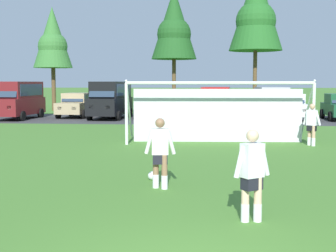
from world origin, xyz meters
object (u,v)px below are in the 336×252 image
player_midfield_center (252,176)px  player_defender_far (312,125)px  parked_car_slot_center_left (111,99)px  parked_car_slot_center_right (216,103)px  soccer_ball (152,176)px  parked_car_slot_far_left (18,99)px  player_striker_near (160,153)px  parked_car_slot_far_right (289,107)px  soccer_goal (218,111)px  parked_car_slot_center (151,105)px  parked_car_slot_left (77,105)px  parked_car_slot_right (272,103)px

player_midfield_center → player_defender_far: size_ratio=1.00×
parked_car_slot_center_left → parked_car_slot_center_right: bearing=-6.0°
soccer_ball → parked_car_slot_far_left: parked_car_slot_far_left is taller
parked_car_slot_center_left → parked_car_slot_center_right: 7.16m
player_striker_near → parked_car_slot_far_right: (6.31, 20.68, 0.05)m
parked_car_slot_center_right → parked_car_slot_far_right: bearing=10.9°
parked_car_slot_center_right → player_striker_near: bearing=-94.3°
player_defender_far → parked_car_slot_far_left: parked_car_slot_far_left is taller
soccer_goal → parked_car_slot_center: 13.90m
soccer_ball → parked_car_slot_center_right: (1.77, 18.83, 1.00)m
parked_car_slot_far_left → parked_car_slot_center_left: 6.20m
soccer_ball → soccer_goal: size_ratio=0.03×
player_defender_far → parked_car_slot_center_left: size_ratio=0.33×
player_midfield_center → parked_car_slot_center_left: parked_car_slot_center_left is taller
parked_car_slot_center_right → parked_car_slot_far_right: (4.84, 0.94, -0.24)m
parked_car_slot_left → parked_car_slot_right: size_ratio=0.91×
parked_car_slot_left → soccer_goal: bearing=-53.3°
parked_car_slot_center_left → parked_car_slot_far_right: (11.95, 0.19, -0.47)m
player_defender_far → parked_car_slot_center: bearing=120.4°
soccer_goal → parked_car_slot_center_left: bearing=120.5°
parked_car_slot_far_left → parked_car_slot_center_left: same height
parked_car_slot_right → parked_car_slot_far_right: (1.24, 0.80, -0.24)m
parked_car_slot_left → parked_car_slot_center: bearing=0.7°
player_midfield_center → parked_car_slot_far_left: 25.96m
player_striker_near → parked_car_slot_left: 23.11m
soccer_ball → player_midfield_center: bearing=-56.7°
player_defender_far → parked_car_slot_center_left: bearing=130.3°
soccer_goal → parked_car_slot_center: soccer_goal is taller
parked_car_slot_center_right → parked_car_slot_right: size_ratio=1.00×
soccer_goal → parked_car_slot_left: 16.33m
parked_car_slot_center → parked_car_slot_far_right: bearing=-5.8°
parked_car_slot_left → parked_car_slot_right: (13.38, -1.69, 0.24)m
player_midfield_center → parked_car_slot_right: parked_car_slot_right is taller
player_striker_near → player_defender_far: same height
player_midfield_center → parked_car_slot_center: (-4.91, 24.05, 0.05)m
parked_car_slot_far_right → parked_car_slot_left: bearing=176.5°
parked_car_slot_center → parked_car_slot_right: bearing=-12.2°
player_striker_near → parked_car_slot_center_right: bearing=85.7°
soccer_ball → parked_car_slot_right: bearing=74.2°
parked_car_slot_left → parked_car_slot_right: 13.48m
parked_car_slot_center_left → parked_car_slot_far_left: bearing=-172.1°
parked_car_slot_center_left → parked_car_slot_left: bearing=158.0°
player_defender_far → parked_car_slot_far_right: (1.24, 12.84, 0.05)m
soccer_ball → parked_car_slot_center_left: 20.33m
soccer_goal → parked_car_slot_right: bearing=72.4°
soccer_goal → parked_car_slot_center_left: 13.95m
soccer_ball → parked_car_slot_far_left: size_ratio=0.05×
parked_car_slot_center → parked_car_slot_center_right: size_ratio=0.90×
soccer_goal → parked_car_slot_left: (-9.75, 13.09, -0.42)m
player_midfield_center → soccer_ball: bearing=123.3°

